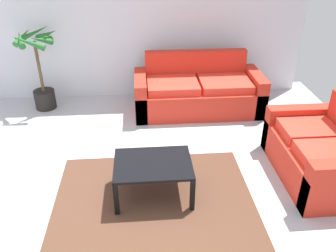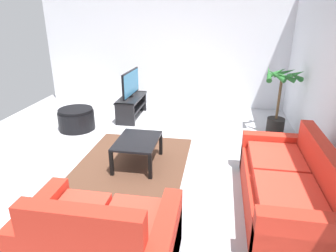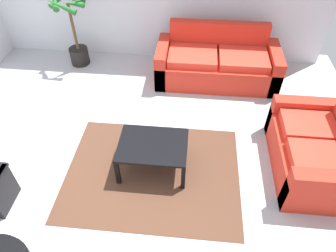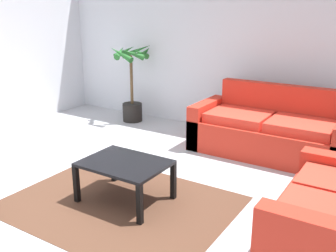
# 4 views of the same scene
# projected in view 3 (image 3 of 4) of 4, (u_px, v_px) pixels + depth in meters

# --- Properties ---
(ground_plane) EXTENTS (6.60, 6.60, 0.00)m
(ground_plane) POSITION_uv_depth(u_px,v_px,m) (131.00, 178.00, 3.90)
(ground_plane) COLOR #B2B2B7
(couch_main) EXTENTS (2.03, 0.90, 0.90)m
(couch_main) POSITION_uv_depth(u_px,v_px,m) (217.00, 64.00, 5.25)
(couch_main) COLOR red
(couch_main) RESTS_ON ground
(couch_loveseat) EXTENTS (0.90, 1.42, 0.90)m
(couch_loveseat) POSITION_uv_depth(u_px,v_px,m) (316.00, 152.00, 3.82)
(couch_loveseat) COLOR red
(couch_loveseat) RESTS_ON ground
(coffee_table) EXTENTS (0.85, 0.63, 0.43)m
(coffee_table) POSITION_uv_depth(u_px,v_px,m) (153.00, 147.00, 3.77)
(coffee_table) COLOR black
(coffee_table) RESTS_ON ground
(area_rug) EXTENTS (2.20, 1.70, 0.01)m
(area_rug) POSITION_uv_depth(u_px,v_px,m) (153.00, 172.00, 3.95)
(area_rug) COLOR #513323
(area_rug) RESTS_ON ground
(potted_palm) EXTENTS (0.74, 0.70, 1.33)m
(potted_palm) POSITION_uv_depth(u_px,v_px,m) (75.00, 31.00, 5.40)
(potted_palm) COLOR black
(potted_palm) RESTS_ON ground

